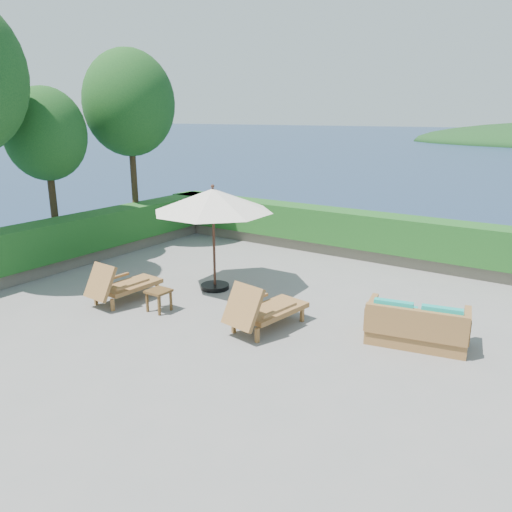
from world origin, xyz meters
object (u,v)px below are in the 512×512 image
Objects in this scene: side_table at (159,294)px; wicker_loveseat at (416,327)px; lounge_left at (121,284)px; lounge_right at (263,309)px; patio_umbrella at (213,201)px.

wicker_loveseat reaches higher than side_table.
lounge_right is at bearing 11.72° from lounge_left.
wicker_loveseat is (6.16, 1.52, -0.07)m from lounge_left.
lounge_left is at bearing -177.47° from wicker_loveseat.
side_table is (-0.10, -1.79, -1.75)m from patio_umbrella.
patio_umbrella reaches higher than side_table.
lounge_right is 2.42m from side_table.
patio_umbrella is 7.65× the size of side_table.
side_table is at bearing -175.24° from wicker_loveseat.
lounge_left is (-1.21, -1.86, -1.73)m from patio_umbrella.
patio_umbrella reaches higher than wicker_loveseat.
patio_umbrella is 5.29m from wicker_loveseat.
patio_umbrella is 3.15m from lounge_right.
patio_umbrella is at bearing 86.73° from side_table.
lounge_left is at bearing -123.01° from patio_umbrella.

